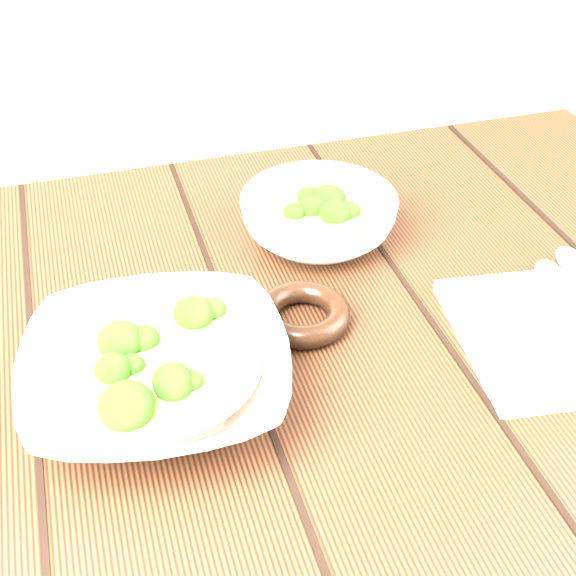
{
  "coord_description": "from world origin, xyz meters",
  "views": [
    {
      "loc": [
        -0.15,
        -0.59,
        1.28
      ],
      "look_at": [
        0.03,
        0.02,
        0.8
      ],
      "focal_mm": 50.0,
      "sensor_mm": 36.0,
      "label": 1
    }
  ],
  "objects_px": {
    "table": "(262,426)",
    "soup_bowl_front": "(157,374)",
    "trivet": "(303,314)",
    "soup_bowl_back": "(319,217)"
  },
  "relations": [
    {
      "from": "table",
      "to": "trivet",
      "type": "bearing_deg",
      "value": 20.15
    },
    {
      "from": "soup_bowl_front",
      "to": "soup_bowl_back",
      "type": "distance_m",
      "value": 0.31
    },
    {
      "from": "trivet",
      "to": "table",
      "type": "bearing_deg",
      "value": -159.85
    },
    {
      "from": "table",
      "to": "trivet",
      "type": "xyz_separation_m",
      "value": [
        0.05,
        0.02,
        0.13
      ]
    },
    {
      "from": "trivet",
      "to": "soup_bowl_back",
      "type": "bearing_deg",
      "value": 65.89
    },
    {
      "from": "table",
      "to": "trivet",
      "type": "height_order",
      "value": "trivet"
    },
    {
      "from": "soup_bowl_back",
      "to": "trivet",
      "type": "bearing_deg",
      "value": -114.11
    },
    {
      "from": "table",
      "to": "soup_bowl_front",
      "type": "height_order",
      "value": "soup_bowl_front"
    },
    {
      "from": "soup_bowl_back",
      "to": "trivet",
      "type": "relative_size",
      "value": 2.18
    },
    {
      "from": "table",
      "to": "soup_bowl_front",
      "type": "xyz_separation_m",
      "value": [
        -0.11,
        -0.05,
        0.15
      ]
    }
  ]
}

